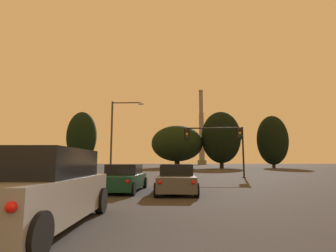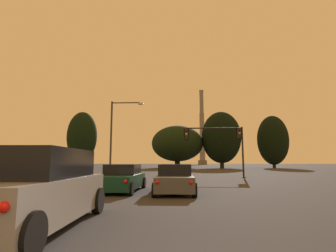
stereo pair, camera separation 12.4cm
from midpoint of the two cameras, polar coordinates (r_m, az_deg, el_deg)
sedan_left_lane_second at (r=14.64m, az=-9.86°, el=-11.19°), size 2.04×4.73×1.43m
sedan_center_lane_second at (r=13.81m, az=1.61°, el=-11.50°), size 2.04×4.73×1.43m
suv_left_lane_third at (r=7.05m, az=-26.37°, el=-12.26°), size 2.27×4.97×1.86m
traffic_light_overhead_right at (r=27.93m, az=11.57°, el=-2.66°), size 6.28×0.50×5.21m
street_lamp at (r=28.15m, az=-11.14°, el=-0.73°), size 3.50×0.36×8.00m
smokestack at (r=170.30m, az=7.30°, el=-1.94°), size 5.64×5.64×48.74m
treeline_right_mid at (r=77.93m, az=21.75°, el=-2.87°), size 8.38×7.54×14.44m
treeline_center_right at (r=83.20m, az=-18.33°, el=-2.18°), size 8.90×8.01×16.79m
treeline_center_left at (r=71.61m, az=11.41°, el=-2.42°), size 10.41×9.37×15.12m
treeline_far_right at (r=71.68m, az=1.93°, el=-3.84°), size 14.00×12.60×11.53m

